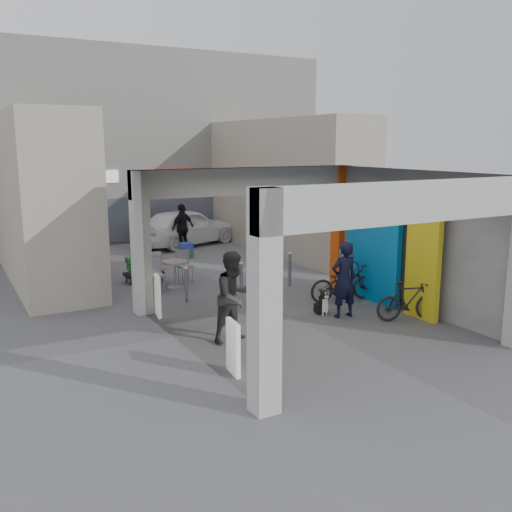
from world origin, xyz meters
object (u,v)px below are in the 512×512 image
produce_stand (144,272)px  man_elderly (345,273)px  cafe_set (168,275)px  border_collie (322,304)px  man_back_turned (234,296)px  bicycle_rear (409,301)px  man_with_dog (344,280)px  man_crates (183,228)px  white_van (186,227)px  bicycle_front (343,283)px

produce_stand → man_elderly: size_ratio=0.76×
cafe_set → border_collie: (2.32, -4.50, -0.09)m
man_back_turned → cafe_set: bearing=70.3°
man_back_turned → bicycle_rear: man_back_turned is taller
man_back_turned → man_with_dog: bearing=-11.0°
man_back_turned → man_crates: (2.87, 10.08, -0.04)m
produce_stand → bicycle_rear: bicycle_rear is taller
bicycle_rear → white_van: size_ratio=0.36×
produce_stand → man_back_turned: bearing=-96.1°
bicycle_front → produce_stand: bearing=48.9°
man_with_dog → man_elderly: 1.44m
man_with_dog → produce_stand: bearing=-58.0°
cafe_set → produce_stand: size_ratio=1.37×
cafe_set → white_van: white_van is taller
bicycle_front → bicycle_rear: bicycle_front is taller
man_elderly → cafe_set: bearing=113.6°
white_van → man_crates: bearing=133.9°
man_back_turned → white_van: bearing=57.7°
cafe_set → man_elderly: (3.55, -3.82, 0.42)m
cafe_set → man_back_turned: size_ratio=0.81×
border_collie → man_back_turned: (-2.73, -0.64, 0.72)m
man_with_dog → man_back_turned: bearing=8.1°
bicycle_rear → white_van: 12.00m
man_with_dog → cafe_set: bearing=-57.8°
produce_stand → man_back_turned: (0.02, -6.02, 0.67)m
white_van → man_with_dog: bearing=159.5°
man_elderly → man_crates: man_crates is taller
man_crates → bicycle_rear: (1.35, -10.84, -0.44)m
man_crates → bicycle_front: man_crates is taller
bicycle_front → bicycle_rear: bearing=-162.9°
man_back_turned → white_van: 11.75m
produce_stand → border_collie: size_ratio=1.85×
man_with_dog → bicycle_rear: (1.17, -0.97, -0.44)m
man_with_dog → man_crates: size_ratio=1.00×
bicycle_front → bicycle_rear: (0.31, -2.11, -0.01)m
cafe_set → man_elderly: 5.23m
man_elderly → man_with_dog: bearing=-148.7°
border_collie → bicycle_front: 1.40m
man_elderly → man_crates: bearing=77.7°
bicycle_front → man_with_dog: bearing=151.7°
produce_stand → bicycle_front: size_ratio=0.60×
cafe_set → bicycle_rear: size_ratio=0.98×
bicycle_rear → man_back_turned: bearing=97.8°
produce_stand → border_collie: bearing=-69.1°
man_with_dog → man_elderly: size_ratio=1.23×
man_with_dog → bicycle_front: size_ratio=0.98×
man_crates → bicycle_front: bearing=74.7°
border_collie → bicycle_front: size_ratio=0.33×
bicycle_rear → man_with_dog: bearing=68.2°
bicycle_front → bicycle_rear: size_ratio=1.18×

